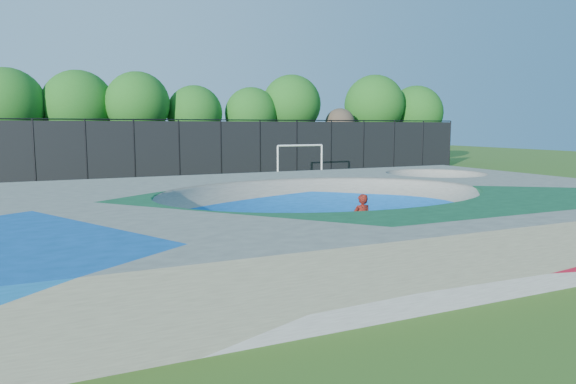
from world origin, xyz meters
The scene contains 7 objects.
ground centered at (0.00, 0.00, 0.00)m, with size 120.00×120.00×0.00m, color #345C19.
skate_deck centered at (0.00, 0.00, 0.75)m, with size 22.00×14.00×1.50m, color #9A9686.
skater centered at (0.17, -1.91, 0.81)m, with size 0.59×0.39×1.61m, color #B8200E.
skateboard centered at (0.17, -1.91, 0.03)m, with size 0.78×0.22×0.05m, color black.
soccer_goal centered at (7.54, 17.39, 1.60)m, with size 3.48×0.12×2.30m.
fence centered at (0.00, 21.00, 2.10)m, with size 48.09×0.09×4.04m.
treeline centered at (-1.16, 25.77, 5.03)m, with size 53.48×7.81×8.27m.
Camera 1 is at (-7.89, -14.40, 3.56)m, focal length 32.00 mm.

